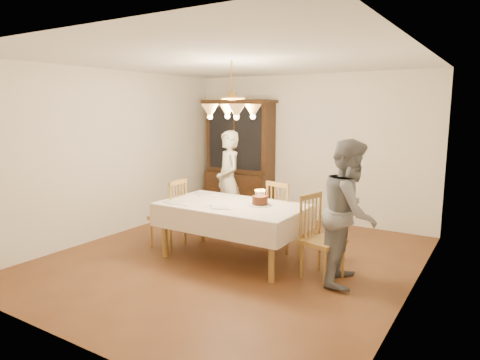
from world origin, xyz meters
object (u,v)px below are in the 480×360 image
Objects in this scene: dining_table at (232,209)px; birthday_cake at (260,201)px; elderly_woman at (228,181)px; chair_far_side at (285,220)px; china_hutch at (240,159)px.

dining_table is 6.33× the size of birthday_cake.
birthday_cake reaches higher than dining_table.
chair_far_side is at bearing 19.31° from elderly_woman.
china_hutch is 1.31× the size of elderly_woman.
china_hutch is 2.16× the size of chair_far_side.
dining_table is 1.90× the size of chair_far_side.
birthday_cake is at bearing -52.20° from china_hutch.
birthday_cake is (1.16, -1.00, -0.01)m from elderly_woman.
elderly_woman is (-1.24, 0.40, 0.38)m from chair_far_side.
elderly_woman is 1.53m from birthday_cake.
birthday_cake is (1.66, -2.14, -0.23)m from china_hutch.
chair_far_side is (1.73, -1.53, -0.60)m from china_hutch.
chair_far_side is 1.35m from elderly_woman.
chair_far_side is at bearing -41.47° from china_hutch.
birthday_cake is at bearing -96.84° from chair_far_side.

